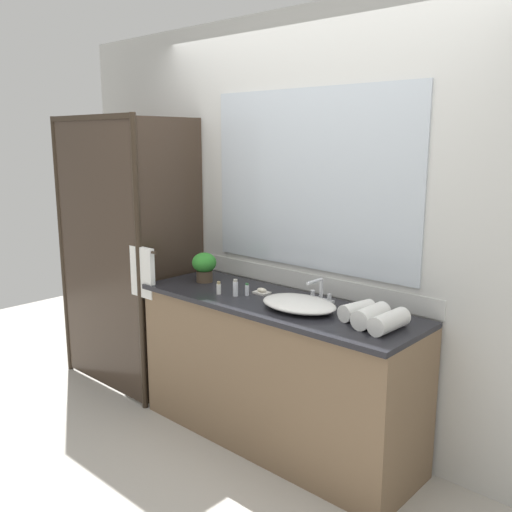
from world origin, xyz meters
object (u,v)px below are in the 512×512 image
object	(u,v)px
amenity_bottle_body_wash	(247,290)
amenity_bottle_shampoo	(219,288)
amenity_bottle_lotion	(235,288)
sink_basin	(299,304)
soap_dish	(262,291)
potted_plant	(204,265)
faucet	(320,294)
rolled_towel_near_edge	(389,322)
rolled_towel_far_edge	(357,311)
rolled_towel_middle	(371,316)

from	to	relation	value
amenity_bottle_body_wash	amenity_bottle_shampoo	xyz separation A→B (m)	(-0.15, -0.10, 0.00)
amenity_bottle_body_wash	amenity_bottle_lotion	world-z (taller)	amenity_bottle_lotion
sink_basin	soap_dish	bearing A→B (deg)	164.54
potted_plant	faucet	bearing A→B (deg)	8.72
faucet	amenity_bottle_shampoo	distance (m)	0.62
amenity_bottle_shampoo	rolled_towel_near_edge	size ratio (longest dim) A/B	0.32
soap_dish	amenity_bottle_shampoo	xyz separation A→B (m)	(-0.19, -0.19, 0.02)
amenity_bottle_shampoo	rolled_towel_far_edge	world-z (taller)	rolled_towel_far_edge
faucet	soap_dish	xyz separation A→B (m)	(-0.37, -0.09, -0.04)
potted_plant	soap_dish	xyz separation A→B (m)	(0.48, 0.04, -0.10)
sink_basin	rolled_towel_middle	size ratio (longest dim) A/B	1.97
amenity_bottle_shampoo	rolled_towel_middle	world-z (taller)	rolled_towel_middle
amenity_bottle_shampoo	rolled_towel_near_edge	bearing A→B (deg)	5.08
sink_basin	amenity_bottle_body_wash	world-z (taller)	amenity_bottle_body_wash
rolled_towel_near_edge	rolled_towel_middle	size ratio (longest dim) A/B	1.09
rolled_towel_near_edge	rolled_towel_far_edge	xyz separation A→B (m)	(-0.22, 0.06, -0.00)
potted_plant	amenity_bottle_shampoo	distance (m)	0.34
soap_dish	faucet	bearing A→B (deg)	14.22
faucet	amenity_bottle_shampoo	xyz separation A→B (m)	(-0.56, -0.28, -0.01)
amenity_bottle_shampoo	sink_basin	bearing A→B (deg)	8.66
amenity_bottle_shampoo	soap_dish	bearing A→B (deg)	44.96
faucet	amenity_bottle_body_wash	xyz separation A→B (m)	(-0.41, -0.19, -0.01)
amenity_bottle_body_wash	rolled_towel_near_edge	size ratio (longest dim) A/B	0.31
faucet	rolled_towel_near_edge	xyz separation A→B (m)	(0.55, -0.18, -0.00)
soap_dish	amenity_bottle_shampoo	size ratio (longest dim) A/B	1.25
amenity_bottle_lotion	rolled_towel_near_edge	bearing A→B (deg)	3.44
potted_plant	amenity_bottle_shampoo	bearing A→B (deg)	-27.16
amenity_bottle_shampoo	rolled_towel_middle	size ratio (longest dim) A/B	0.35
sink_basin	amenity_bottle_lotion	xyz separation A→B (m)	(-0.45, -0.05, 0.02)
rolled_towel_near_edge	rolled_towel_far_edge	bearing A→B (deg)	165.88
amenity_bottle_shampoo	rolled_towel_far_edge	bearing A→B (deg)	9.81
soap_dish	rolled_towel_far_edge	bearing A→B (deg)	-2.68
amenity_bottle_body_wash	amenity_bottle_shampoo	size ratio (longest dim) A/B	0.96
amenity_bottle_body_wash	rolled_towel_near_edge	bearing A→B (deg)	0.19
sink_basin	amenity_bottle_body_wash	xyz separation A→B (m)	(-0.41, 0.01, 0.00)
sink_basin	amenity_bottle_shampoo	distance (m)	0.56
amenity_bottle_body_wash	rolled_towel_middle	distance (m)	0.85
rolled_towel_middle	rolled_towel_far_edge	world-z (taller)	rolled_towel_middle
rolled_towel_far_edge	rolled_towel_near_edge	bearing A→B (deg)	-14.12
potted_plant	amenity_bottle_lotion	xyz separation A→B (m)	(0.40, -0.11, -0.06)
faucet	amenity_bottle_lotion	distance (m)	0.51
sink_basin	faucet	bearing A→B (deg)	90.00
faucet	potted_plant	world-z (taller)	potted_plant
rolled_towel_far_edge	amenity_bottle_shampoo	bearing A→B (deg)	-170.19
sink_basin	soap_dish	size ratio (longest dim) A/B	4.55
faucet	rolled_towel_near_edge	distance (m)	0.58
soap_dish	amenity_bottle_body_wash	xyz separation A→B (m)	(-0.04, -0.09, 0.02)
potted_plant	amenity_bottle_lotion	bearing A→B (deg)	-15.67
rolled_towel_middle	rolled_towel_far_edge	bearing A→B (deg)	158.60
faucet	potted_plant	xyz separation A→B (m)	(-0.85, -0.13, 0.06)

